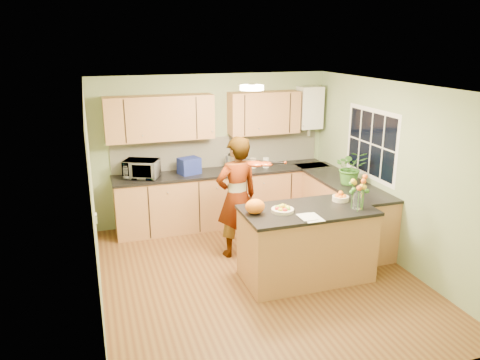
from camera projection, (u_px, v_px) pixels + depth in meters
name	position (u px, v px, depth m)	size (l,w,h in m)	color
floor	(258.00, 276.00, 6.25)	(4.50, 4.50, 0.00)	brown
ceiling	(260.00, 87.00, 5.52)	(4.00, 4.50, 0.02)	white
wall_back	(213.00, 149.00, 7.93)	(4.00, 0.02, 2.50)	#8AA273
wall_front	(354.00, 266.00, 3.84)	(4.00, 0.02, 2.50)	#8AA273
wall_left	(93.00, 204.00, 5.29)	(0.02, 4.50, 2.50)	#8AA273
wall_right	(394.00, 174.00, 6.48)	(0.02, 4.50, 2.50)	#8AA273
back_counter	(224.00, 197.00, 7.91)	(3.64, 0.62, 0.94)	#AE7545
right_counter	(341.00, 208.00, 7.39)	(0.62, 2.24, 0.94)	#AE7545
splashback	(219.00, 152.00, 7.96)	(3.60, 0.02, 0.52)	beige
upper_cabinets	(205.00, 116.00, 7.55)	(3.20, 0.34, 0.70)	#AE7545
boiler	(310.00, 108.00, 8.10)	(0.40, 0.30, 0.86)	white
window_right	(371.00, 144.00, 6.94)	(0.01, 1.30, 1.05)	white
light_switch	(96.00, 218.00, 4.74)	(0.02, 0.09, 0.09)	white
ceiling_lamp	(252.00, 88.00, 5.81)	(0.30, 0.30, 0.07)	#FFEABF
peninsula_island	(306.00, 243.00, 6.09)	(1.69, 0.86, 0.97)	#AE7545
fruit_dish	(283.00, 209.00, 5.84)	(0.28, 0.28, 0.10)	beige
orange_bowl	(340.00, 197.00, 6.23)	(0.22, 0.22, 0.13)	beige
flower_vase	(359.00, 184.00, 5.87)	(0.27, 0.27, 0.50)	silver
orange_bag	(255.00, 206.00, 5.76)	(0.25, 0.21, 0.19)	orange
papers	(311.00, 217.00, 5.65)	(0.22, 0.31, 0.01)	silver
violinist	(237.00, 197.00, 6.65)	(0.64, 0.42, 1.76)	#E7B68D
violin	(256.00, 164.00, 6.35)	(0.56, 0.22, 0.11)	#541905
microwave	(142.00, 169.00, 7.34)	(0.52, 0.35, 0.29)	white
blue_box	(189.00, 166.00, 7.56)	(0.33, 0.24, 0.26)	navy
kettle	(230.00, 162.00, 7.81)	(0.18, 0.18, 0.33)	#BCBBC0
jar_cream	(253.00, 163.00, 7.92)	(0.11, 0.11, 0.17)	beige
jar_white	(266.00, 163.00, 7.95)	(0.11, 0.11, 0.17)	white
potted_plant	(351.00, 167.00, 6.98)	(0.47, 0.41, 0.52)	#3E7D29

